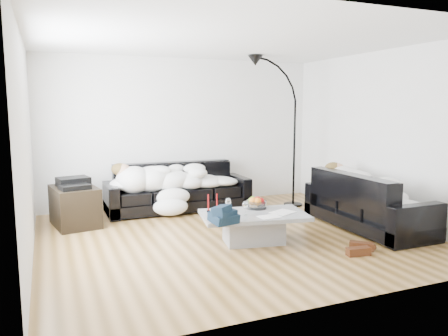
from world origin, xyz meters
name	(u,v)px	position (x,y,z in m)	size (l,w,h in m)	color
ground	(232,236)	(0.00, 0.00, 0.00)	(5.00, 5.00, 0.00)	brown
wall_back	(183,132)	(0.00, 2.25, 1.30)	(5.00, 0.02, 2.60)	silver
wall_left	(26,148)	(-2.50, 0.00, 1.30)	(0.02, 4.50, 2.60)	silver
wall_right	(381,136)	(2.50, 0.00, 1.30)	(0.02, 4.50, 2.60)	silver
ceiling	(233,40)	(0.00, 0.00, 2.60)	(5.00, 5.00, 0.00)	white
sofa_back	(178,187)	(-0.25, 1.76, 0.39)	(2.41, 0.83, 0.79)	black
sofa_right	(368,200)	(1.99, -0.35, 0.40)	(2.00, 0.86, 0.81)	black
sleeper_back	(179,174)	(-0.25, 1.71, 0.62)	(2.04, 0.70, 0.41)	white
sleeper_right	(368,185)	(1.99, -0.35, 0.63)	(1.71, 0.72, 0.42)	white
teal_cushion	(339,173)	(1.93, 0.27, 0.72)	(0.36, 0.30, 0.20)	#094432
coffee_table	(254,228)	(0.14, -0.37, 0.20)	(1.34, 0.78, 0.39)	#939699
fruit_bowl	(256,202)	(0.29, -0.14, 0.48)	(0.28, 0.28, 0.17)	white
wine_glass_a	(228,205)	(-0.15, -0.20, 0.48)	(0.08, 0.08, 0.19)	white
wine_glass_b	(228,210)	(-0.22, -0.37, 0.47)	(0.07, 0.07, 0.16)	white
wine_glass_c	(245,208)	(-0.01, -0.42, 0.48)	(0.08, 0.08, 0.18)	white
candle_left	(208,203)	(-0.38, -0.08, 0.50)	(0.04, 0.04, 0.23)	maroon
candle_right	(217,203)	(-0.26, -0.08, 0.50)	(0.04, 0.04, 0.23)	maroon
newspaper_a	(283,212)	(0.50, -0.48, 0.40)	(0.31, 0.24, 0.01)	silver
newspaper_b	(269,216)	(0.23, -0.61, 0.40)	(0.27, 0.19, 0.01)	silver
navy_jacket	(221,210)	(-0.44, -0.66, 0.55)	(0.33, 0.27, 0.16)	black
shoes	(360,248)	(1.15, -1.22, 0.06)	(0.49, 0.35, 0.11)	#472311
av_cabinet	(75,206)	(-1.94, 1.38, 0.29)	(0.58, 0.85, 0.58)	black
stereo	(74,183)	(-1.94, 1.38, 0.65)	(0.44, 0.34, 0.13)	black
floor_lamp	(294,142)	(1.76, 1.32, 1.14)	(0.83, 0.33, 2.27)	black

